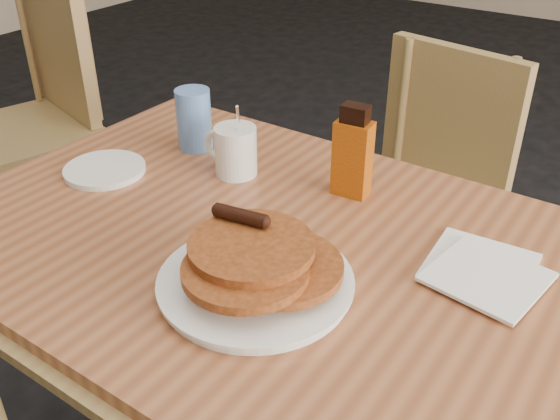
% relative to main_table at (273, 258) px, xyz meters
% --- Properties ---
extents(main_table, '(1.24, 0.85, 0.75)m').
position_rel_main_table_xyz_m(main_table, '(0.00, 0.00, 0.00)').
color(main_table, '#A36039').
rests_on(main_table, floor).
extents(chair_main_far, '(0.46, 0.47, 0.88)m').
position_rel_main_table_xyz_m(chair_main_far, '(0.01, 0.74, -0.19)').
color(chair_main_far, '#988247').
rests_on(chair_main_far, floor).
extents(chair_wall_extra, '(0.56, 0.56, 1.00)m').
position_rel_main_table_xyz_m(chair_wall_extra, '(-1.28, 0.46, -0.11)').
color(chair_wall_extra, '#988247').
rests_on(chair_wall_extra, floor).
extents(pancake_plate, '(0.30, 0.30, 0.10)m').
position_rel_main_table_xyz_m(pancake_plate, '(0.06, -0.12, 0.07)').
color(pancake_plate, white).
rests_on(pancake_plate, main_table).
extents(coffee_mug, '(0.12, 0.08, 0.16)m').
position_rel_main_table_xyz_m(coffee_mug, '(-0.20, 0.15, 0.09)').
color(coffee_mug, white).
rests_on(coffee_mug, main_table).
extents(syrup_bottle, '(0.07, 0.05, 0.18)m').
position_rel_main_table_xyz_m(syrup_bottle, '(0.03, 0.21, 0.13)').
color(syrup_bottle, maroon).
rests_on(syrup_bottle, main_table).
extents(napkin_stack, '(0.20, 0.21, 0.01)m').
position_rel_main_table_xyz_m(napkin_stack, '(0.33, 0.10, 0.05)').
color(napkin_stack, white).
rests_on(napkin_stack, main_table).
extents(blue_tumbler, '(0.09, 0.09, 0.13)m').
position_rel_main_table_xyz_m(blue_tumbler, '(-0.35, 0.20, 0.11)').
color(blue_tumbler, '#5988D2').
rests_on(blue_tumbler, main_table).
extents(side_saucer, '(0.17, 0.17, 0.01)m').
position_rel_main_table_xyz_m(side_saucer, '(-0.42, 0.01, 0.05)').
color(side_saucer, white).
rests_on(side_saucer, main_table).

